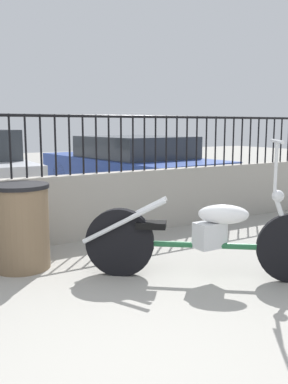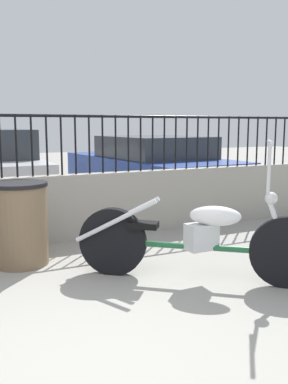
{
  "view_description": "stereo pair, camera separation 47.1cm",
  "coord_description": "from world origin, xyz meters",
  "views": [
    {
      "loc": [
        -1.05,
        -2.05,
        1.43
      ],
      "look_at": [
        1.38,
        1.93,
        0.7
      ],
      "focal_mm": 40.0,
      "sensor_mm": 36.0,
      "label": 1
    },
    {
      "loc": [
        -0.63,
        -2.28,
        1.43
      ],
      "look_at": [
        1.38,
        1.93,
        0.7
      ],
      "focal_mm": 40.0,
      "sensor_mm": 36.0,
      "label": 2
    }
  ],
  "objects": [
    {
      "name": "car_blue",
      "position": [
        3.18,
        5.42,
        0.63
      ],
      "size": [
        2.2,
        4.47,
        1.21
      ],
      "rotation": [
        0.0,
        0.0,
        1.66
      ],
      "color": "black",
      "rests_on": "ground_plane"
    },
    {
      "name": "ground_plane",
      "position": [
        0.0,
        0.0,
        0.0
      ],
      "size": [
        40.0,
        40.0,
        0.0
      ],
      "primitive_type": "plane",
      "color": "gray"
    },
    {
      "name": "trash_bin",
      "position": [
        0.07,
        2.14,
        0.43
      ],
      "size": [
        0.59,
        0.59,
        0.86
      ],
      "color": "brown",
      "rests_on": "ground_plane"
    },
    {
      "name": "motorcycle_green",
      "position": [
        1.36,
        1.02,
        0.41
      ],
      "size": [
        1.85,
        1.5,
        1.31
      ],
      "rotation": [
        0.0,
        0.0,
        -0.67
      ],
      "color": "black",
      "rests_on": "ground_plane"
    }
  ]
}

